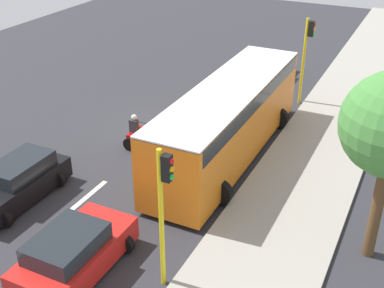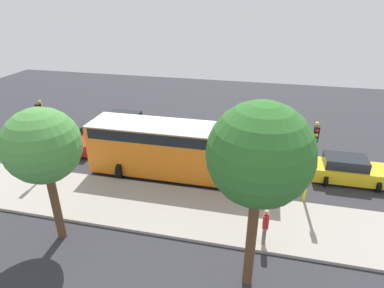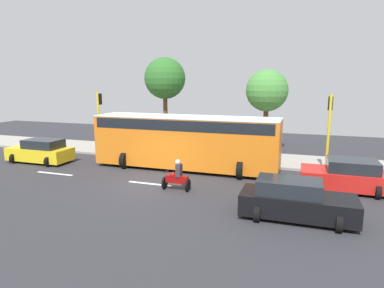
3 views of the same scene
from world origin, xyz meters
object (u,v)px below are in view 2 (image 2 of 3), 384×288
object	(u,v)px
car_black	(122,122)
street_tree_north	(260,156)
street_tree_center	(43,147)
car_red	(66,141)
car_yellow_cab	(348,170)
city_bus	(183,147)
traffic_light_midblock	(44,127)
motorcycle	(184,137)
pedestrian_near_signal	(265,225)
traffic_light_corner	(312,153)

from	to	relation	value
car_black	street_tree_north	distance (m)	17.39
street_tree_center	car_red	bearing A→B (deg)	-148.98
car_yellow_cab	car_red	distance (m)	18.17
city_bus	traffic_light_midblock	size ratio (longest dim) A/B	2.44
street_tree_north	car_red	bearing A→B (deg)	-123.09
motorcycle	street_tree_north	xyz separation A→B (m)	(11.11, 5.31, 4.78)
car_red	traffic_light_midblock	bearing A→B (deg)	15.00
car_red	pedestrian_near_signal	world-z (taller)	pedestrian_near_signal
city_bus	street_tree_center	bearing A→B (deg)	-31.66
car_red	street_tree_north	distance (m)	16.25
motorcycle	car_red	bearing A→B (deg)	-71.28
street_tree_center	street_tree_north	bearing A→B (deg)	85.46
car_yellow_cab	traffic_light_midblock	xyz separation A→B (m)	(2.86, -17.44, 2.22)
city_bus	motorcycle	size ratio (longest dim) A/B	7.19
pedestrian_near_signal	traffic_light_corner	world-z (taller)	traffic_light_corner
city_bus	pedestrian_near_signal	size ratio (longest dim) A/B	6.51
car_black	traffic_light_corner	xyz separation A→B (m)	(7.01, 13.33, 2.22)
car_black	street_tree_center	xyz separation A→B (m)	(12.12, 2.49, 3.81)
car_yellow_cab	street_tree_north	distance (m)	11.10
traffic_light_midblock	street_tree_center	xyz separation A→B (m)	(5.11, 3.98, 1.59)
motorcycle	street_tree_center	size ratio (longest dim) A/B	0.25
car_red	pedestrian_near_signal	xyz separation A→B (m)	(6.31, 13.57, 0.35)
traffic_light_corner	pedestrian_near_signal	bearing A→B (deg)	-28.83
traffic_light_corner	traffic_light_midblock	world-z (taller)	same
car_yellow_cab	motorcycle	size ratio (longest dim) A/B	2.71
car_black	motorcycle	size ratio (longest dim) A/B	2.79
pedestrian_near_signal	traffic_light_corner	distance (m)	4.50
car_black	traffic_light_corner	world-z (taller)	traffic_light_corner
traffic_light_midblock	street_tree_north	bearing A→B (deg)	64.87
traffic_light_corner	street_tree_north	world-z (taller)	street_tree_north
city_bus	street_tree_north	distance (m)	9.07
motorcycle	street_tree_center	bearing A→B (deg)	-16.09
motorcycle	traffic_light_corner	world-z (taller)	traffic_light_corner
car_red	city_bus	distance (m)	8.87
car_yellow_cab	car_black	xyz separation A→B (m)	(-4.15, -15.95, -0.00)
car_black	street_tree_center	world-z (taller)	street_tree_center
car_black	pedestrian_near_signal	distance (m)	15.54
street_tree_center	car_black	bearing A→B (deg)	-168.40
street_tree_north	car_yellow_cab	bearing A→B (deg)	149.19
car_red	traffic_light_corner	size ratio (longest dim) A/B	0.89
car_black	street_tree_center	distance (m)	12.94
pedestrian_near_signal	street_tree_center	bearing A→B (deg)	-80.29
car_black	traffic_light_midblock	distance (m)	7.50
car_yellow_cab	street_tree_north	xyz separation A→B (m)	(8.63, -5.15, 4.71)
car_red	traffic_light_midblock	xyz separation A→B (m)	(2.72, 0.73, 2.22)
car_black	traffic_light_corner	bearing A→B (deg)	62.25
car_yellow_cab	traffic_light_corner	xyz separation A→B (m)	(2.86, -2.62, 2.22)
street_tree_north	car_black	bearing A→B (deg)	-139.78
car_yellow_cab	car_red	size ratio (longest dim) A/B	1.04
pedestrian_near_signal	city_bus	bearing A→B (deg)	-135.29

